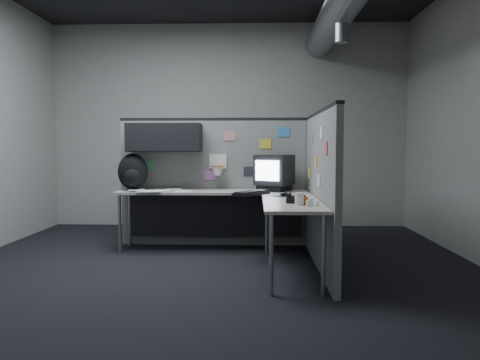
{
  "coord_description": "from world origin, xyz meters",
  "views": [
    {
      "loc": [
        0.43,
        -4.67,
        1.26
      ],
      "look_at": [
        0.26,
        0.35,
        0.9
      ],
      "focal_mm": 35.0,
      "sensor_mm": 36.0,
      "label": 1
    }
  ],
  "objects_px": {
    "phone": "(295,199)",
    "backpack": "(133,172)",
    "desk": "(231,203)",
    "keyboard": "(251,193)",
    "monitor": "(274,172)"
  },
  "relations": [
    {
      "from": "phone",
      "to": "keyboard",
      "type": "bearing_deg",
      "value": 135.9
    },
    {
      "from": "desk",
      "to": "keyboard",
      "type": "relative_size",
      "value": 4.59
    },
    {
      "from": "desk",
      "to": "keyboard",
      "type": "xyz_separation_m",
      "value": [
        0.24,
        -0.2,
        0.14
      ]
    },
    {
      "from": "phone",
      "to": "backpack",
      "type": "height_order",
      "value": "backpack"
    },
    {
      "from": "desk",
      "to": "phone",
      "type": "relative_size",
      "value": 10.8
    },
    {
      "from": "phone",
      "to": "backpack",
      "type": "distance_m",
      "value": 2.26
    },
    {
      "from": "backpack",
      "to": "desk",
      "type": "bearing_deg",
      "value": -6.98
    },
    {
      "from": "desk",
      "to": "phone",
      "type": "bearing_deg",
      "value": -54.23
    },
    {
      "from": "desk",
      "to": "monitor",
      "type": "relative_size",
      "value": 4.49
    },
    {
      "from": "desk",
      "to": "monitor",
      "type": "height_order",
      "value": "monitor"
    },
    {
      "from": "phone",
      "to": "backpack",
      "type": "relative_size",
      "value": 0.47
    },
    {
      "from": "desk",
      "to": "monitor",
      "type": "xyz_separation_m",
      "value": [
        0.51,
        0.28,
        0.34
      ]
    },
    {
      "from": "phone",
      "to": "backpack",
      "type": "bearing_deg",
      "value": 162.15
    },
    {
      "from": "keyboard",
      "to": "backpack",
      "type": "bearing_deg",
      "value": 151.0
    },
    {
      "from": "desk",
      "to": "keyboard",
      "type": "distance_m",
      "value": 0.34
    }
  ]
}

